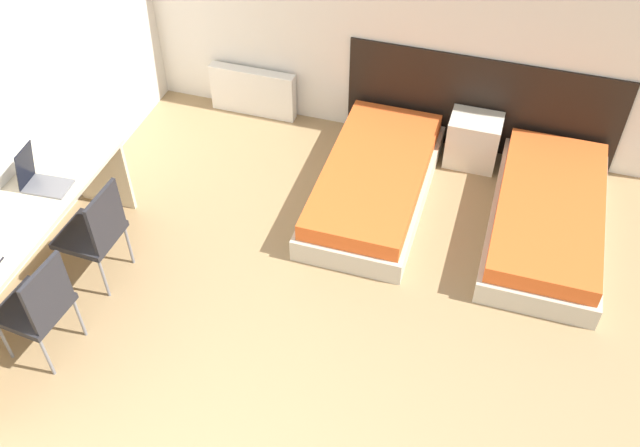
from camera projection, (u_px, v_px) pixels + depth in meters
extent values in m
cube|color=silver|center=(389.00, 4.00, 6.23)|extent=(5.68, 0.05, 2.70)
cube|color=silver|center=(2.00, 98.00, 5.20)|extent=(0.05, 5.46, 2.70)
cube|color=black|center=(481.00, 106.00, 6.61)|extent=(2.53, 0.03, 0.98)
cube|color=beige|center=(374.00, 188.00, 6.36)|extent=(0.93, 1.91, 0.21)
cube|color=#E05B23|center=(375.00, 173.00, 6.23)|extent=(0.85, 1.83, 0.16)
cube|color=beige|center=(545.00, 223.00, 6.04)|extent=(0.93, 1.91, 0.21)
cube|color=#E05B23|center=(550.00, 208.00, 5.91)|extent=(0.85, 1.83, 0.16)
cube|color=beige|center=(473.00, 141.00, 6.63)|extent=(0.47, 0.36, 0.49)
cube|color=silver|center=(253.00, 92.00, 7.20)|extent=(0.88, 0.12, 0.50)
cube|color=beige|center=(8.00, 229.00, 5.08)|extent=(0.58, 2.34, 0.04)
cube|color=beige|center=(101.00, 171.00, 6.13)|extent=(0.52, 0.04, 0.73)
cube|color=#232328|center=(90.00, 235.00, 5.48)|extent=(0.45, 0.45, 0.05)
cube|color=#232328|center=(106.00, 217.00, 5.25)|extent=(0.04, 0.39, 0.45)
cylinder|color=slate|center=(62.00, 266.00, 5.56)|extent=(0.02, 0.02, 0.41)
cylinder|color=slate|center=(89.00, 234.00, 5.81)|extent=(0.02, 0.02, 0.41)
cylinder|color=slate|center=(104.00, 278.00, 5.47)|extent=(0.02, 0.02, 0.41)
cylinder|color=slate|center=(129.00, 245.00, 5.72)|extent=(0.02, 0.02, 0.41)
cube|color=#232328|center=(33.00, 308.00, 4.96)|extent=(0.47, 0.47, 0.05)
cube|color=#232328|center=(47.00, 293.00, 4.73)|extent=(0.07, 0.39, 0.45)
cylinder|color=slate|center=(4.00, 340.00, 5.05)|extent=(0.02, 0.02, 0.41)
cylinder|color=slate|center=(38.00, 302.00, 5.30)|extent=(0.02, 0.02, 0.41)
cylinder|color=slate|center=(47.00, 357.00, 4.95)|extent=(0.02, 0.02, 0.41)
cylinder|color=slate|center=(80.00, 317.00, 5.19)|extent=(0.02, 0.02, 0.41)
cube|color=slate|center=(48.00, 186.00, 5.37)|extent=(0.35, 0.25, 0.02)
cube|color=black|center=(25.00, 166.00, 5.27)|extent=(0.09, 0.23, 0.33)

